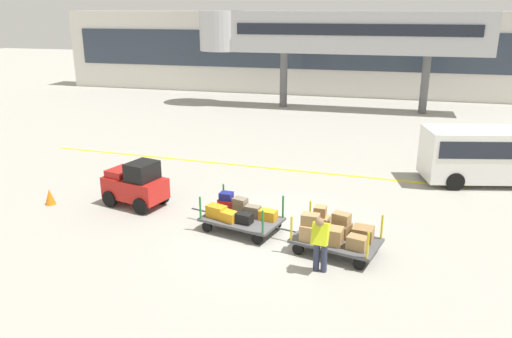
{
  "coord_description": "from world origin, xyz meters",
  "views": [
    {
      "loc": [
        3.05,
        -13.32,
        6.43
      ],
      "look_at": [
        -0.83,
        1.63,
        1.45
      ],
      "focal_mm": 35.07,
      "sensor_mm": 36.0,
      "label": 1
    }
  ],
  "objects_px": {
    "baggage_tug": "(136,184)",
    "baggage_handler": "(320,241)",
    "baggage_cart_lead": "(239,214)",
    "shuttle_van": "(489,152)",
    "baggage_cart_middle": "(334,233)",
    "safety_cone_near": "(50,197)"
  },
  "relations": [
    {
      "from": "baggage_tug",
      "to": "baggage_handler",
      "type": "relative_size",
      "value": 1.48
    },
    {
      "from": "baggage_cart_lead",
      "to": "shuttle_van",
      "type": "height_order",
      "value": "shuttle_van"
    },
    {
      "from": "baggage_cart_middle",
      "to": "shuttle_van",
      "type": "height_order",
      "value": "shuttle_van"
    },
    {
      "from": "baggage_cart_middle",
      "to": "baggage_cart_lead",
      "type": "bearing_deg",
      "value": 165.14
    },
    {
      "from": "baggage_tug",
      "to": "baggage_handler",
      "type": "height_order",
      "value": "baggage_tug"
    },
    {
      "from": "baggage_tug",
      "to": "baggage_cart_middle",
      "type": "xyz_separation_m",
      "value": [
        6.87,
        -1.77,
        -0.19
      ]
    },
    {
      "from": "baggage_cart_middle",
      "to": "safety_cone_near",
      "type": "relative_size",
      "value": 5.61
    },
    {
      "from": "baggage_handler",
      "to": "shuttle_van",
      "type": "distance_m",
      "value": 10.01
    },
    {
      "from": "shuttle_van",
      "to": "baggage_cart_middle",
      "type": "bearing_deg",
      "value": -124.83
    },
    {
      "from": "baggage_tug",
      "to": "shuttle_van",
      "type": "distance_m",
      "value": 13.14
    },
    {
      "from": "baggage_cart_lead",
      "to": "baggage_handler",
      "type": "height_order",
      "value": "baggage_handler"
    },
    {
      "from": "safety_cone_near",
      "to": "baggage_handler",
      "type": "bearing_deg",
      "value": -13.6
    },
    {
      "from": "baggage_tug",
      "to": "baggage_cart_lead",
      "type": "relative_size",
      "value": 0.75
    },
    {
      "from": "baggage_cart_lead",
      "to": "baggage_handler",
      "type": "xyz_separation_m",
      "value": [
        2.72,
        -2.0,
        0.38
      ]
    },
    {
      "from": "baggage_cart_lead",
      "to": "baggage_cart_middle",
      "type": "bearing_deg",
      "value": -14.86
    },
    {
      "from": "baggage_cart_lead",
      "to": "baggage_handler",
      "type": "bearing_deg",
      "value": -36.28
    },
    {
      "from": "baggage_cart_lead",
      "to": "safety_cone_near",
      "type": "height_order",
      "value": "baggage_cart_lead"
    },
    {
      "from": "baggage_tug",
      "to": "baggage_handler",
      "type": "distance_m",
      "value": 7.28
    },
    {
      "from": "baggage_cart_lead",
      "to": "shuttle_van",
      "type": "distance_m",
      "value": 10.34
    },
    {
      "from": "baggage_tug",
      "to": "baggage_cart_middle",
      "type": "distance_m",
      "value": 7.09
    },
    {
      "from": "baggage_cart_middle",
      "to": "shuttle_van",
      "type": "distance_m",
      "value": 8.88
    },
    {
      "from": "baggage_cart_middle",
      "to": "shuttle_van",
      "type": "bearing_deg",
      "value": 55.17
    }
  ]
}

